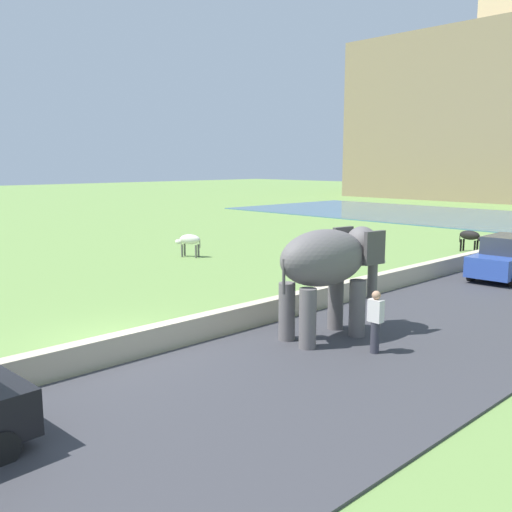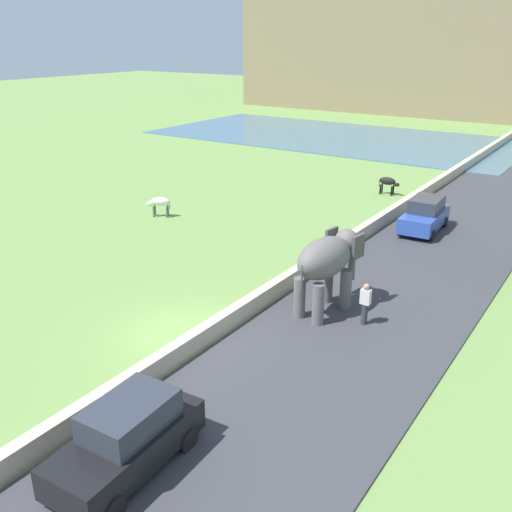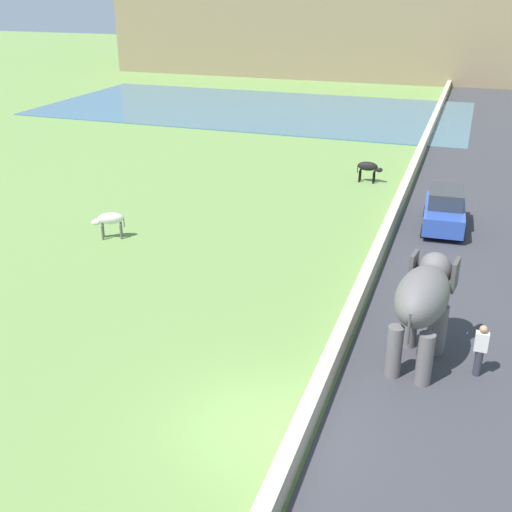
{
  "view_description": "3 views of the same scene",
  "coord_description": "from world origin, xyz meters",
  "px_view_note": "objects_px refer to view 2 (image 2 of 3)",
  "views": [
    {
      "loc": [
        12.87,
        -7.36,
        4.7
      ],
      "look_at": [
        -1.31,
        6.14,
        1.49
      ],
      "focal_mm": 39.95,
      "sensor_mm": 36.0,
      "label": 1
    },
    {
      "loc": [
        12.09,
        -13.32,
        9.81
      ],
      "look_at": [
        -0.26,
        5.12,
        1.17
      ],
      "focal_mm": 40.19,
      "sensor_mm": 36.0,
      "label": 2
    },
    {
      "loc": [
        4.12,
        -11.85,
        10.14
      ],
      "look_at": [
        -2.26,
        6.52,
        1.6
      ],
      "focal_mm": 43.98,
      "sensor_mm": 36.0,
      "label": 3
    }
  ],
  "objects_px": {
    "cow_white": "(159,203)",
    "cow_black": "(388,182)",
    "person_beside_elephant": "(365,303)",
    "car_black": "(127,438)",
    "car_blue": "(425,215)",
    "elephant": "(328,261)"
  },
  "relations": [
    {
      "from": "person_beside_elephant",
      "to": "cow_black",
      "type": "distance_m",
      "value": 18.55
    },
    {
      "from": "cow_white",
      "to": "cow_black",
      "type": "xyz_separation_m",
      "value": [
        9.01,
        11.83,
        0.0
      ]
    },
    {
      "from": "elephant",
      "to": "person_beside_elephant",
      "type": "distance_m",
      "value": 2.04
    },
    {
      "from": "cow_white",
      "to": "elephant",
      "type": "bearing_deg",
      "value": -22.09
    },
    {
      "from": "elephant",
      "to": "cow_black",
      "type": "distance_m",
      "value": 17.88
    },
    {
      "from": "car_black",
      "to": "car_blue",
      "type": "relative_size",
      "value": 1.0
    },
    {
      "from": "person_beside_elephant",
      "to": "car_black",
      "type": "distance_m",
      "value": 10.05
    },
    {
      "from": "car_black",
      "to": "cow_black",
      "type": "xyz_separation_m",
      "value": [
        -4.4,
        27.43,
        -0.06
      ]
    },
    {
      "from": "cow_white",
      "to": "car_black",
      "type": "bearing_deg",
      "value": -49.32
    },
    {
      "from": "cow_white",
      "to": "cow_black",
      "type": "distance_m",
      "value": 14.87
    },
    {
      "from": "car_blue",
      "to": "person_beside_elephant",
      "type": "bearing_deg",
      "value": -81.63
    },
    {
      "from": "elephant",
      "to": "car_blue",
      "type": "height_order",
      "value": "elephant"
    },
    {
      "from": "car_blue",
      "to": "cow_white",
      "type": "xyz_separation_m",
      "value": [
        -13.41,
        -5.84,
        -0.06
      ]
    },
    {
      "from": "car_blue",
      "to": "cow_white",
      "type": "distance_m",
      "value": 14.63
    },
    {
      "from": "elephant",
      "to": "cow_black",
      "type": "height_order",
      "value": "elephant"
    },
    {
      "from": "cow_white",
      "to": "cow_black",
      "type": "height_order",
      "value": "same"
    },
    {
      "from": "car_blue",
      "to": "cow_white",
      "type": "bearing_deg",
      "value": -156.48
    },
    {
      "from": "person_beside_elephant",
      "to": "car_blue",
      "type": "xyz_separation_m",
      "value": [
        -1.7,
        11.53,
        0.03
      ]
    },
    {
      "from": "person_beside_elephant",
      "to": "car_blue",
      "type": "relative_size",
      "value": 0.4
    },
    {
      "from": "car_black",
      "to": "cow_white",
      "type": "xyz_separation_m",
      "value": [
        -13.41,
        15.6,
        -0.06
      ]
    },
    {
      "from": "person_beside_elephant",
      "to": "cow_black",
      "type": "height_order",
      "value": "person_beside_elephant"
    },
    {
      "from": "elephant",
      "to": "cow_white",
      "type": "bearing_deg",
      "value": 157.91
    }
  ]
}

